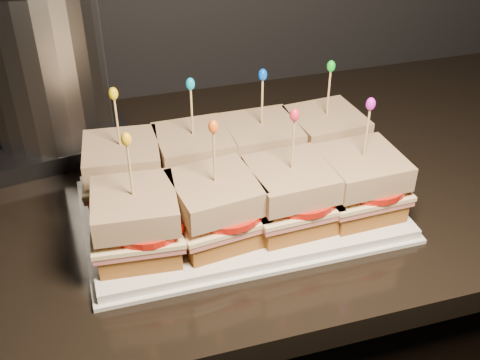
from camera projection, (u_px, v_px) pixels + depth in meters
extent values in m
cube|color=black|center=(343.00, 345.00, 1.23)|extent=(2.33, 0.61, 0.85)
cube|color=black|center=(369.00, 163.00, 0.98)|extent=(2.37, 0.65, 0.04)
cube|color=white|center=(240.00, 207.00, 0.84)|extent=(0.42, 0.26, 0.02)
cube|color=white|center=(240.00, 211.00, 0.84)|extent=(0.43, 0.27, 0.01)
cube|color=#5A2C11|center=(126.00, 188.00, 0.84)|extent=(0.11, 0.11, 0.03)
cube|color=#B65C5B|center=(124.00, 178.00, 0.83)|extent=(0.12, 0.11, 0.01)
cube|color=beige|center=(124.00, 173.00, 0.82)|extent=(0.12, 0.12, 0.01)
cylinder|color=red|center=(133.00, 170.00, 0.82)|extent=(0.10, 0.10, 0.01)
cube|color=#512A12|center=(121.00, 156.00, 0.81)|extent=(0.11, 0.11, 0.03)
cylinder|color=tan|center=(117.00, 125.00, 0.78)|extent=(0.00, 0.00, 0.09)
ellipsoid|color=yellow|center=(113.00, 93.00, 0.76)|extent=(0.01, 0.01, 0.02)
cube|color=#5A2C11|center=(195.00, 177.00, 0.86)|extent=(0.10, 0.10, 0.03)
cube|color=#B65C5B|center=(195.00, 167.00, 0.85)|extent=(0.11, 0.10, 0.01)
cube|color=beige|center=(194.00, 162.00, 0.85)|extent=(0.11, 0.11, 0.01)
cylinder|color=red|center=(203.00, 159.00, 0.84)|extent=(0.10, 0.10, 0.01)
cube|color=#512A12|center=(193.00, 145.00, 0.83)|extent=(0.10, 0.10, 0.03)
cylinder|color=tan|center=(192.00, 115.00, 0.80)|extent=(0.00, 0.00, 0.09)
ellipsoid|color=#059EC5|center=(190.00, 84.00, 0.78)|extent=(0.01, 0.01, 0.02)
cube|color=#5A2C11|center=(261.00, 166.00, 0.88)|extent=(0.10, 0.10, 0.03)
cube|color=#B65C5B|center=(261.00, 156.00, 0.87)|extent=(0.11, 0.10, 0.01)
cube|color=beige|center=(261.00, 152.00, 0.87)|extent=(0.11, 0.11, 0.01)
cylinder|color=red|center=(270.00, 148.00, 0.86)|extent=(0.10, 0.10, 0.01)
cube|color=#512A12|center=(261.00, 135.00, 0.85)|extent=(0.10, 0.10, 0.03)
cylinder|color=tan|center=(262.00, 105.00, 0.83)|extent=(0.00, 0.00, 0.09)
ellipsoid|color=blue|center=(263.00, 75.00, 0.80)|extent=(0.01, 0.01, 0.02)
cube|color=#5A2C11|center=(323.00, 156.00, 0.91)|extent=(0.11, 0.11, 0.03)
cube|color=#B65C5B|center=(324.00, 146.00, 0.90)|extent=(0.12, 0.11, 0.01)
cube|color=beige|center=(324.00, 142.00, 0.89)|extent=(0.12, 0.11, 0.01)
cylinder|color=red|center=(334.00, 138.00, 0.89)|extent=(0.10, 0.10, 0.01)
cube|color=#512A12|center=(326.00, 125.00, 0.88)|extent=(0.11, 0.11, 0.03)
cylinder|color=tan|center=(328.00, 96.00, 0.85)|extent=(0.00, 0.00, 0.09)
ellipsoid|color=green|center=(331.00, 66.00, 0.83)|extent=(0.01, 0.01, 0.02)
cube|color=#5A2C11|center=(139.00, 241.00, 0.74)|extent=(0.11, 0.11, 0.03)
cube|color=#B65C5B|center=(137.00, 230.00, 0.73)|extent=(0.12, 0.11, 0.01)
cube|color=beige|center=(137.00, 225.00, 0.73)|extent=(0.12, 0.11, 0.01)
cylinder|color=red|center=(147.00, 222.00, 0.72)|extent=(0.10, 0.10, 0.01)
cube|color=#512A12|center=(134.00, 206.00, 0.71)|extent=(0.11, 0.11, 0.03)
cylinder|color=tan|center=(130.00, 173.00, 0.69)|extent=(0.00, 0.00, 0.09)
ellipsoid|color=#E9A512|center=(126.00, 139.00, 0.66)|extent=(0.01, 0.01, 0.02)
cube|color=#5A2C11|center=(216.00, 226.00, 0.77)|extent=(0.11, 0.11, 0.03)
cube|color=#B65C5B|center=(216.00, 216.00, 0.76)|extent=(0.12, 0.12, 0.01)
cube|color=beige|center=(216.00, 211.00, 0.75)|extent=(0.12, 0.12, 0.01)
cylinder|color=red|center=(226.00, 207.00, 0.75)|extent=(0.10, 0.10, 0.01)
cube|color=#512A12|center=(215.00, 192.00, 0.74)|extent=(0.11, 0.11, 0.03)
cylinder|color=tan|center=(214.00, 160.00, 0.71)|extent=(0.00, 0.00, 0.09)
ellipsoid|color=#F25B17|center=(213.00, 127.00, 0.68)|extent=(0.01, 0.01, 0.02)
cube|color=#5A2C11|center=(289.00, 213.00, 0.79)|extent=(0.10, 0.10, 0.03)
cube|color=#B65C5B|center=(290.00, 202.00, 0.78)|extent=(0.11, 0.11, 0.01)
cube|color=beige|center=(290.00, 198.00, 0.78)|extent=(0.11, 0.11, 0.01)
cylinder|color=red|center=(301.00, 194.00, 0.77)|extent=(0.10, 0.10, 0.01)
cube|color=#512A12|center=(291.00, 179.00, 0.76)|extent=(0.10, 0.10, 0.03)
cylinder|color=tan|center=(293.00, 148.00, 0.73)|extent=(0.00, 0.00, 0.09)
ellipsoid|color=red|center=(295.00, 115.00, 0.71)|extent=(0.01, 0.01, 0.02)
cube|color=#5A2C11|center=(358.00, 200.00, 0.81)|extent=(0.10, 0.10, 0.03)
cube|color=#B65C5B|center=(359.00, 190.00, 0.80)|extent=(0.11, 0.11, 0.01)
cube|color=beige|center=(360.00, 185.00, 0.80)|extent=(0.11, 0.11, 0.01)
cylinder|color=red|center=(371.00, 182.00, 0.79)|extent=(0.10, 0.10, 0.01)
cube|color=#512A12|center=(362.00, 167.00, 0.78)|extent=(0.10, 0.10, 0.03)
cylinder|color=tan|center=(366.00, 136.00, 0.76)|extent=(0.00, 0.00, 0.09)
ellipsoid|color=#CA19CD|center=(371.00, 104.00, 0.73)|extent=(0.01, 0.01, 0.02)
cube|color=#262628|center=(58.00, 137.00, 0.99)|extent=(0.25, 0.22, 0.03)
cylinder|color=silver|center=(42.00, 59.00, 0.91)|extent=(0.19, 0.19, 0.24)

